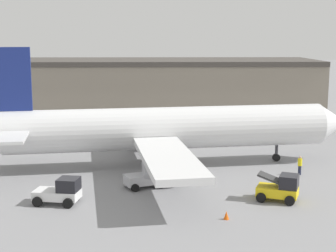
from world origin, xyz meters
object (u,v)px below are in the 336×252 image
(ground_crew_worker, at_px, (300,165))
(pushback_tug, at_px, (61,192))
(airplane, at_px, (158,129))
(belt_loader_truck, at_px, (281,188))
(baggage_tug, at_px, (148,175))
(safety_cone_near, at_px, (226,215))

(ground_crew_worker, distance_m, pushback_tug, 20.37)
(ground_crew_worker, height_order, pushback_tug, pushback_tug)
(airplane, bearing_deg, pushback_tug, -131.80)
(airplane, bearing_deg, ground_crew_worker, -23.14)
(ground_crew_worker, distance_m, belt_loader_truck, 7.71)
(pushback_tug, bearing_deg, baggage_tug, 43.19)
(ground_crew_worker, relative_size, safety_cone_near, 2.98)
(safety_cone_near, bearing_deg, belt_loader_truck, 39.97)
(airplane, relative_size, pushback_tug, 10.60)
(pushback_tug, bearing_deg, safety_cone_near, -6.65)
(belt_loader_truck, bearing_deg, ground_crew_worker, 86.31)
(belt_loader_truck, relative_size, safety_cone_near, 5.97)
(safety_cone_near, bearing_deg, baggage_tug, 125.42)
(ground_crew_worker, height_order, baggage_tug, baggage_tug)
(belt_loader_truck, bearing_deg, airplane, 152.60)
(airplane, bearing_deg, belt_loader_truck, -57.54)
(airplane, distance_m, ground_crew_worker, 12.75)
(airplane, bearing_deg, safety_cone_near, -80.84)
(ground_crew_worker, relative_size, baggage_tug, 0.49)
(safety_cone_near, bearing_deg, airplane, 107.38)
(baggage_tug, relative_size, safety_cone_near, 6.12)
(pushback_tug, relative_size, safety_cone_near, 6.23)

